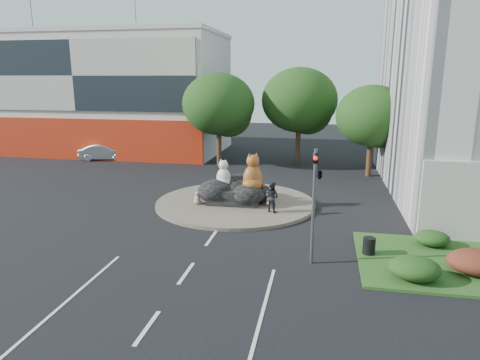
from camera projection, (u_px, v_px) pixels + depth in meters
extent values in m
plane|color=black|center=(186.00, 273.00, 17.52)|extent=(120.00, 120.00, 0.00)
cylinder|color=brown|center=(235.00, 203.00, 27.03)|extent=(10.00, 10.00, 0.20)
cube|color=silver|center=(106.00, 95.00, 46.20)|extent=(25.00, 12.00, 12.00)
cube|color=#B02610|center=(79.00, 139.00, 41.36)|extent=(25.00, 0.30, 4.00)
cube|color=#B2AD9E|center=(73.00, 76.00, 39.91)|extent=(24.00, 0.15, 6.50)
cube|color=silver|center=(102.00, 35.00, 44.75)|extent=(25.20, 12.20, 0.40)
cylinder|color=#595B60|center=(32.00, 14.00, 45.74)|extent=(0.10, 0.10, 4.00)
cylinder|color=#595B60|center=(135.00, 9.00, 45.47)|extent=(0.10, 0.10, 5.00)
cube|color=#204416|center=(479.00, 265.00, 18.12)|extent=(10.00, 6.00, 0.12)
cylinder|color=#382314|center=(219.00, 145.00, 38.82)|extent=(0.44, 0.44, 3.74)
ellipsoid|color=#1C3D13|center=(219.00, 104.00, 37.97)|extent=(6.46, 6.46, 5.49)
sphere|color=#1C3D13|center=(229.00, 113.00, 38.49)|extent=(4.25, 4.25, 4.25)
sphere|color=#1C3D13|center=(210.00, 111.00, 37.95)|extent=(3.74, 3.74, 3.74)
cylinder|color=#382314|center=(298.00, 143.00, 39.40)|extent=(0.44, 0.44, 3.96)
ellipsoid|color=#1C3D13|center=(299.00, 100.00, 38.49)|extent=(6.84, 6.84, 5.81)
sphere|color=#1C3D13|center=(308.00, 110.00, 39.03)|extent=(4.50, 4.50, 4.50)
sphere|color=#1C3D13|center=(291.00, 107.00, 38.48)|extent=(3.96, 3.96, 3.96)
cylinder|color=#382314|center=(369.00, 156.00, 34.53)|extent=(0.44, 0.44, 3.30)
ellipsoid|color=#1C3D13|center=(372.00, 116.00, 33.78)|extent=(5.70, 5.70, 4.84)
sphere|color=#1C3D13|center=(381.00, 125.00, 34.28)|extent=(3.75, 3.75, 3.75)
sphere|color=#1C3D13|center=(363.00, 123.00, 33.75)|extent=(3.30, 3.30, 3.30)
ellipsoid|color=#1C3D13|center=(415.00, 268.00, 16.65)|extent=(2.00, 1.60, 0.90)
ellipsoid|color=#511615|center=(476.00, 262.00, 17.13)|extent=(2.20, 1.76, 0.99)
ellipsoid|color=#1C3D13|center=(432.00, 238.00, 20.02)|extent=(1.60, 1.28, 0.72)
cylinder|color=#595B60|center=(313.00, 208.00, 17.91)|extent=(0.14, 0.14, 5.00)
imported|color=black|center=(315.00, 168.00, 17.51)|extent=(0.21, 0.26, 1.30)
imported|color=black|center=(320.00, 173.00, 17.52)|extent=(0.26, 1.24, 0.50)
sphere|color=red|center=(315.00, 158.00, 17.23)|extent=(0.18, 0.18, 0.18)
cylinder|color=#595B60|center=(477.00, 154.00, 21.79)|extent=(0.18, 0.18, 8.00)
cylinder|color=#595B60|center=(465.00, 74.00, 21.04)|extent=(2.00, 0.12, 0.12)
cube|color=silver|center=(443.00, 76.00, 21.25)|extent=(0.50, 0.22, 0.12)
imported|color=#CB8399|center=(271.00, 198.00, 24.78)|extent=(0.69, 0.68, 1.60)
imported|color=black|center=(272.00, 197.00, 24.73)|extent=(1.09, 1.01, 1.79)
imported|color=#ADAEB5|center=(105.00, 152.00, 41.51)|extent=(4.95, 2.72, 1.55)
cylinder|color=black|center=(369.00, 246.00, 19.11)|extent=(0.61, 0.61, 0.75)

